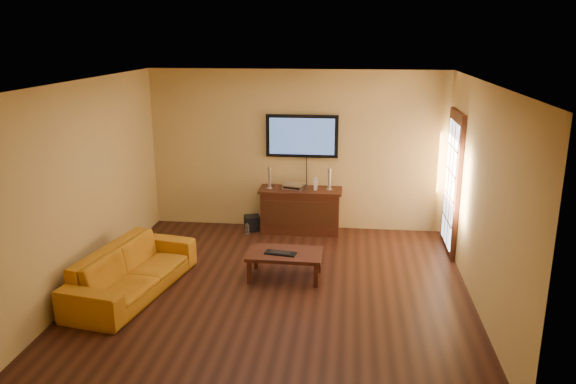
% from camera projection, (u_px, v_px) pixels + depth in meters
% --- Properties ---
extents(ground_plane, '(5.00, 5.00, 0.00)m').
position_uv_depth(ground_plane, '(278.00, 288.00, 7.45)').
color(ground_plane, black).
rests_on(ground_plane, ground).
extents(room_walls, '(5.00, 5.00, 5.00)m').
position_uv_depth(room_walls, '(283.00, 154.00, 7.59)').
color(room_walls, tan).
rests_on(room_walls, ground).
extents(french_door, '(0.07, 1.02, 2.22)m').
position_uv_depth(french_door, '(452.00, 184.00, 8.52)').
color(french_door, '#34150B').
rests_on(french_door, ground).
extents(media_console, '(1.38, 0.53, 0.75)m').
position_uv_depth(media_console, '(300.00, 210.00, 9.47)').
color(media_console, '#34150B').
rests_on(media_console, ground).
extents(television, '(1.21, 0.08, 0.71)m').
position_uv_depth(television, '(302.00, 136.00, 9.35)').
color(television, black).
rests_on(television, ground).
extents(coffee_table, '(1.03, 0.63, 0.37)m').
position_uv_depth(coffee_table, '(285.00, 256.00, 7.68)').
color(coffee_table, '#34150B').
rests_on(coffee_table, ground).
extents(sofa, '(0.96, 2.16, 0.81)m').
position_uv_depth(sofa, '(132.00, 263.00, 7.23)').
color(sofa, '#BF7715').
rests_on(sofa, ground).
extents(speaker_left, '(0.10, 0.10, 0.36)m').
position_uv_depth(speaker_left, '(269.00, 179.00, 9.36)').
color(speaker_left, silver).
rests_on(speaker_left, media_console).
extents(speaker_right, '(0.10, 0.10, 0.36)m').
position_uv_depth(speaker_right, '(329.00, 180.00, 9.30)').
color(speaker_right, silver).
rests_on(speaker_right, media_console).
extents(av_receiver, '(0.39, 0.33, 0.08)m').
position_uv_depth(av_receiver, '(294.00, 186.00, 9.39)').
color(av_receiver, silver).
rests_on(av_receiver, media_console).
extents(game_console, '(0.05, 0.15, 0.20)m').
position_uv_depth(game_console, '(316.00, 184.00, 9.32)').
color(game_console, white).
rests_on(game_console, media_console).
extents(subwoofer, '(0.32, 0.32, 0.25)m').
position_uv_depth(subwoofer, '(252.00, 223.00, 9.62)').
color(subwoofer, black).
rests_on(subwoofer, ground).
extents(bottle, '(0.07, 0.07, 0.21)m').
position_uv_depth(bottle, '(247.00, 230.00, 9.36)').
color(bottle, white).
rests_on(bottle, ground).
extents(keyboard, '(0.44, 0.23, 0.03)m').
position_uv_depth(keyboard, '(280.00, 253.00, 7.61)').
color(keyboard, black).
rests_on(keyboard, coffee_table).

